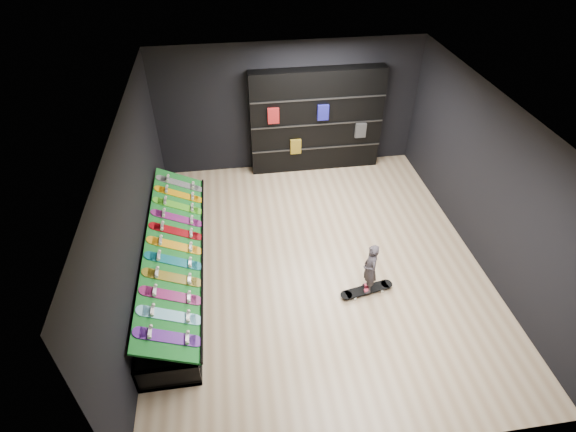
{
  "coord_description": "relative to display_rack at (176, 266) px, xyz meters",
  "views": [
    {
      "loc": [
        -1.39,
        -5.92,
        5.91
      ],
      "look_at": [
        -0.5,
        0.2,
        1.0
      ],
      "focal_mm": 28.0,
      "sensor_mm": 36.0,
      "label": 1
    }
  ],
  "objects": [
    {
      "name": "display_board_4",
      "position": [
        0.06,
        -0.38,
        0.49
      ],
      "size": [
        0.93,
        0.22,
        0.5
      ],
      "primitive_type": null,
      "rotation": [
        0.0,
        0.44,
        0.0
      ],
      "color": "#0C8C99",
      "rests_on": "turf_ramp"
    },
    {
      "name": "ceiling",
      "position": [
        2.55,
        0.0,
        2.75
      ],
      "size": [
        6.0,
        7.0,
        0.01
      ],
      "primitive_type": "cube",
      "color": "white",
      "rests_on": "ground"
    },
    {
      "name": "display_board_6",
      "position": [
        0.06,
        0.38,
        0.49
      ],
      "size": [
        0.93,
        0.22,
        0.5
      ],
      "primitive_type": null,
      "rotation": [
        0.0,
        0.44,
        0.0
      ],
      "color": "red",
      "rests_on": "turf_ramp"
    },
    {
      "name": "turf_ramp",
      "position": [
        0.05,
        0.0,
        0.46
      ],
      "size": [
        0.92,
        4.5,
        0.46
      ],
      "primitive_type": "cube",
      "rotation": [
        0.0,
        0.44,
        0.0
      ],
      "color": "#0E5B1A",
      "rests_on": "display_rack"
    },
    {
      "name": "floor_skateboard",
      "position": [
        3.27,
        -0.87,
        -0.21
      ],
      "size": [
        1.0,
        0.4,
        0.09
      ],
      "primitive_type": null,
      "rotation": [
        0.0,
        0.0,
        0.19
      ],
      "color": "black",
      "rests_on": "ground"
    },
    {
      "name": "child",
      "position": [
        3.27,
        -0.87,
        0.13
      ],
      "size": [
        0.16,
        0.22,
        0.59
      ],
      "primitive_type": "imported",
      "rotation": [
        0.0,
        0.0,
        -1.58
      ],
      "color": "black",
      "rests_on": "floor_skateboard"
    },
    {
      "name": "back_shelving",
      "position": [
        3.16,
        3.32,
        0.96
      ],
      "size": [
        3.04,
        0.35,
        2.43
      ],
      "primitive_type": "cube",
      "color": "black",
      "rests_on": "ground"
    },
    {
      "name": "display_board_1",
      "position": [
        0.06,
        -1.52,
        0.49
      ],
      "size": [
        0.93,
        0.22,
        0.5
      ],
      "primitive_type": null,
      "rotation": [
        0.0,
        0.44,
        0.0
      ],
      "color": "#0CB2E5",
      "rests_on": "turf_ramp"
    },
    {
      "name": "display_board_2",
      "position": [
        0.06,
        -1.14,
        0.49
      ],
      "size": [
        0.93,
        0.22,
        0.5
      ],
      "primitive_type": null,
      "rotation": [
        0.0,
        0.44,
        0.0
      ],
      "color": "#E5198C",
      "rests_on": "turf_ramp"
    },
    {
      "name": "display_board_5",
      "position": [
        0.06,
        0.0,
        0.49
      ],
      "size": [
        0.93,
        0.22,
        0.5
      ],
      "primitive_type": null,
      "rotation": [
        0.0,
        0.44,
        0.0
      ],
      "color": "orange",
      "rests_on": "turf_ramp"
    },
    {
      "name": "display_board_10",
      "position": [
        0.06,
        1.9,
        0.49
      ],
      "size": [
        0.93,
        0.22,
        0.5
      ],
      "primitive_type": null,
      "rotation": [
        0.0,
        0.44,
        0.0
      ],
      "color": "black",
      "rests_on": "turf_ramp"
    },
    {
      "name": "wall_right",
      "position": [
        5.55,
        0.0,
        1.25
      ],
      "size": [
        0.02,
        7.0,
        3.0
      ],
      "primitive_type": "cube",
      "color": "black",
      "rests_on": "ground"
    },
    {
      "name": "wall_back",
      "position": [
        2.55,
        3.5,
        1.25
      ],
      "size": [
        6.0,
        0.02,
        3.0
      ],
      "primitive_type": "cube",
      "color": "black",
      "rests_on": "ground"
    },
    {
      "name": "display_board_7",
      "position": [
        0.06,
        0.76,
        0.49
      ],
      "size": [
        0.93,
        0.22,
        0.5
      ],
      "primitive_type": null,
      "rotation": [
        0.0,
        0.44,
        0.0
      ],
      "color": "#2626BF",
      "rests_on": "turf_ramp"
    },
    {
      "name": "display_board_8",
      "position": [
        0.06,
        1.14,
        0.49
      ],
      "size": [
        0.93,
        0.22,
        0.5
      ],
      "primitive_type": null,
      "rotation": [
        0.0,
        0.44,
        0.0
      ],
      "color": "green",
      "rests_on": "turf_ramp"
    },
    {
      "name": "display_board_9",
      "position": [
        0.06,
        1.52,
        0.49
      ],
      "size": [
        0.93,
        0.22,
        0.5
      ],
      "primitive_type": null,
      "rotation": [
        0.0,
        0.44,
        0.0
      ],
      "color": "yellow",
      "rests_on": "turf_ramp"
    },
    {
      "name": "display_rack",
      "position": [
        0.0,
        0.0,
        0.0
      ],
      "size": [
        0.9,
        4.5,
        0.5
      ],
      "primitive_type": null,
      "color": "black",
      "rests_on": "ground"
    },
    {
      "name": "wall_left",
      "position": [
        -0.45,
        0.0,
        1.25
      ],
      "size": [
        0.02,
        7.0,
        3.0
      ],
      "primitive_type": "cube",
      "color": "black",
      "rests_on": "ground"
    },
    {
      "name": "display_board_0",
      "position": [
        0.06,
        -1.9,
        0.49
      ],
      "size": [
        0.93,
        0.22,
        0.5
      ],
      "primitive_type": null,
      "rotation": [
        0.0,
        0.44,
        0.0
      ],
      "color": "purple",
      "rests_on": "turf_ramp"
    },
    {
      "name": "wall_front",
      "position": [
        2.55,
        -3.5,
        1.25
      ],
      "size": [
        6.0,
        0.02,
        3.0
      ],
      "primitive_type": "cube",
      "color": "black",
      "rests_on": "ground"
    },
    {
      "name": "display_board_3",
      "position": [
        0.06,
        -0.76,
        0.49
      ],
      "size": [
        0.93,
        0.22,
        0.5
      ],
      "primitive_type": null,
      "rotation": [
        0.0,
        0.44,
        0.0
      ],
      "color": "yellow",
      "rests_on": "turf_ramp"
    },
    {
      "name": "floor",
      "position": [
        2.55,
        0.0,
        -0.25
      ],
      "size": [
        6.0,
        7.0,
        0.01
      ],
      "primitive_type": "cube",
      "color": "tan",
      "rests_on": "ground"
    }
  ]
}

